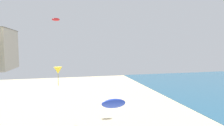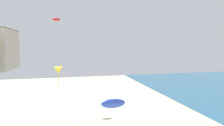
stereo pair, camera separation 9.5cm
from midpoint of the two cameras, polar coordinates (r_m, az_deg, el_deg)
kite_yellow_delta at (r=25.66m, az=-16.32°, el=-2.20°), size 1.12×1.12×2.54m
kite_red_parafoil at (r=35.47m, az=-16.92°, el=12.88°), size 1.40×0.39×0.54m
kite_blue_parafoil_2 at (r=13.54m, az=0.57°, el=-12.50°), size 1.80×0.50×0.70m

